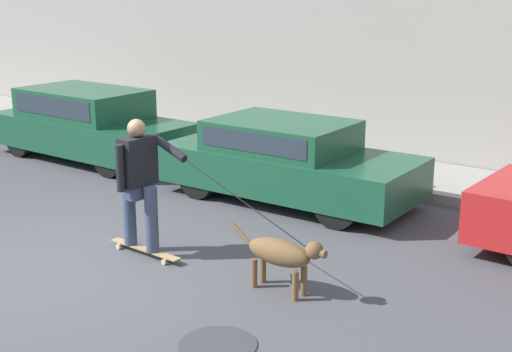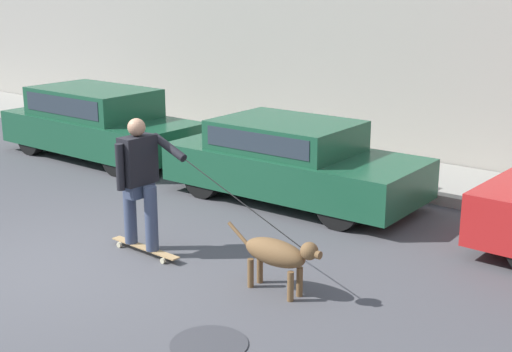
% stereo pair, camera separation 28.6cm
% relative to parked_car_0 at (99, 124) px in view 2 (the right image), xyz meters
% --- Properties ---
extents(ground_plane, '(36.00, 36.00, 0.00)m').
position_rel_parked_car_0_xyz_m(ground_plane, '(3.96, -3.89, -0.65)').
color(ground_plane, '#47474C').
extents(back_wall, '(32.00, 0.30, 5.13)m').
position_rel_parked_car_0_xyz_m(back_wall, '(3.96, 3.18, 1.91)').
color(back_wall, '#9E998E').
rests_on(back_wall, ground_plane).
extents(sidewalk_curb, '(30.00, 1.89, 0.16)m').
position_rel_parked_car_0_xyz_m(sidewalk_curb, '(3.96, 2.07, -0.57)').
color(sidewalk_curb, gray).
rests_on(sidewalk_curb, ground_plane).
extents(parked_car_0, '(4.07, 1.68, 1.32)m').
position_rel_parked_car_0_xyz_m(parked_car_0, '(0.00, 0.00, 0.00)').
color(parked_car_0, black).
rests_on(parked_car_0, ground_plane).
extents(parked_car_1, '(3.98, 1.77, 1.23)m').
position_rel_parked_car_0_xyz_m(parked_car_1, '(4.51, -0.00, -0.04)').
color(parked_car_1, black).
rests_on(parked_car_1, ground_plane).
extents(dog, '(1.27, 0.32, 0.68)m').
position_rel_parked_car_0_xyz_m(dog, '(6.36, -2.87, -0.21)').
color(dog, brown).
rests_on(dog, ground_plane).
extents(skateboarder, '(2.96, 0.65, 1.70)m').
position_rel_parked_car_0_xyz_m(skateboarder, '(4.34, -2.97, 0.31)').
color(skateboarder, beige).
rests_on(skateboarder, ground_plane).
extents(manhole_cover, '(0.74, 0.74, 0.01)m').
position_rel_parked_car_0_xyz_m(manhole_cover, '(6.54, -4.20, -0.65)').
color(manhole_cover, '#38383D').
rests_on(manhole_cover, ground_plane).
extents(fire_hydrant, '(0.18, 0.18, 0.79)m').
position_rel_parked_car_0_xyz_m(fire_hydrant, '(-2.43, 0.88, -0.24)').
color(fire_hydrant, '#4C5156').
rests_on(fire_hydrant, ground_plane).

